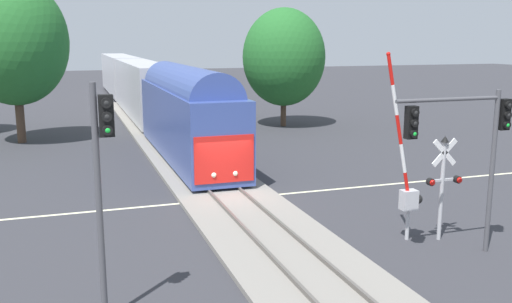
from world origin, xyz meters
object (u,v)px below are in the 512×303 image
object	(u,v)px
commuter_train	(142,86)
traffic_signal_near_right	(469,133)
traffic_signal_near_left	(102,165)
oak_behind_train	(14,42)
oak_far_right	(284,57)
crossing_gate_near	(407,183)
crossing_signal_mast	(443,177)

from	to	relation	value
commuter_train	traffic_signal_near_right	distance (m)	38.10
traffic_signal_near_left	oak_behind_train	bearing A→B (deg)	97.86
oak_far_right	crossing_gate_near	bearing A→B (deg)	-102.01
crossing_signal_mast	oak_behind_train	bearing A→B (deg)	121.13
crossing_gate_near	traffic_signal_near_left	world-z (taller)	crossing_gate_near
commuter_train	oak_behind_train	size ratio (longest dim) A/B	5.49
oak_far_right	traffic_signal_near_right	bearing A→B (deg)	-99.45
commuter_train	crossing_signal_mast	xyz separation A→B (m)	(5.67, -36.26, -0.45)
oak_behind_train	commuter_train	bearing A→B (deg)	48.79
crossing_signal_mast	traffic_signal_near_left	world-z (taller)	traffic_signal_near_left
traffic_signal_near_right	oak_behind_train	bearing A→B (deg)	119.35
commuter_train	crossing_signal_mast	bearing A→B (deg)	-81.11
traffic_signal_near_left	oak_far_right	size ratio (longest dim) A/B	0.64
traffic_signal_near_left	oak_far_right	distance (m)	32.95
crossing_signal_mast	crossing_gate_near	bearing A→B (deg)	161.12
commuter_train	traffic_signal_near_right	world-z (taller)	commuter_train
traffic_signal_near_left	oak_far_right	bearing A→B (deg)	61.16
traffic_signal_near_left	oak_far_right	world-z (taller)	oak_far_right
crossing_gate_near	crossing_signal_mast	bearing A→B (deg)	-18.88
oak_far_right	oak_behind_train	world-z (taller)	oak_behind_train
traffic_signal_near_left	crossing_gate_near	bearing A→B (deg)	14.46
crossing_signal_mast	traffic_signal_near_right	xyz separation A→B (m)	(-0.25, -1.44, 1.77)
commuter_train	traffic_signal_near_right	size ratio (longest dim) A/B	11.20
crossing_signal_mast	traffic_signal_near_right	bearing A→B (deg)	-99.84
traffic_signal_near_right	oak_far_right	bearing A→B (deg)	80.55
crossing_signal_mast	oak_far_right	xyz separation A→B (m)	(4.41, 26.57, 3.25)
traffic_signal_near_right	oak_far_right	world-z (taller)	oak_far_right
commuter_train	crossing_gate_near	bearing A→B (deg)	-82.83
traffic_signal_near_right	oak_behind_train	distance (m)	30.78
traffic_signal_near_right	oak_behind_train	world-z (taller)	oak_behind_train
commuter_train	oak_behind_train	xyz separation A→B (m)	(-9.61, -10.97, 4.04)
crossing_gate_near	oak_far_right	distance (m)	26.99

